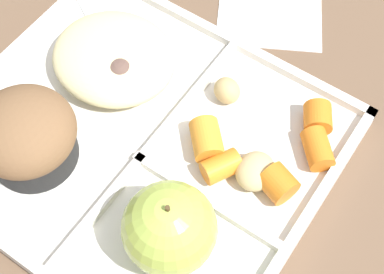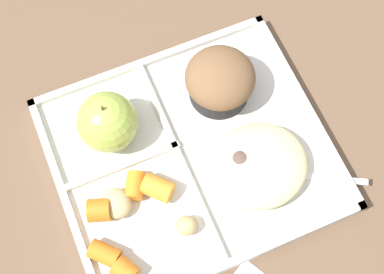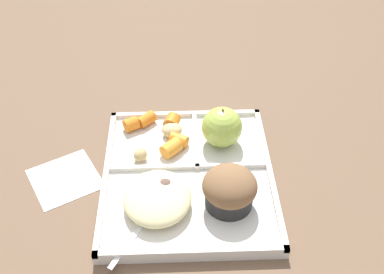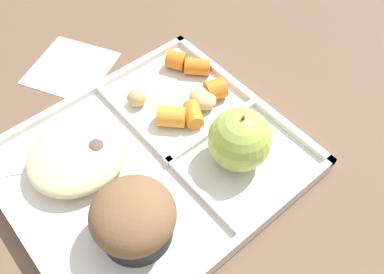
# 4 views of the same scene
# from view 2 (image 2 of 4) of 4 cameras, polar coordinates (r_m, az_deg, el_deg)

# --- Properties ---
(ground) EXTENTS (6.00, 6.00, 0.00)m
(ground) POSITION_cam_2_polar(r_m,az_deg,el_deg) (0.70, -0.14, -2.21)
(ground) COLOR brown
(lunch_tray) EXTENTS (0.33, 0.29, 0.02)m
(lunch_tray) POSITION_cam_2_polar(r_m,az_deg,el_deg) (0.70, -0.19, -1.98)
(lunch_tray) COLOR silver
(lunch_tray) RESTS_ON ground
(green_apple) EXTENTS (0.07, 0.07, 0.08)m
(green_apple) POSITION_cam_2_polar(r_m,az_deg,el_deg) (0.67, -8.71, 1.52)
(green_apple) COLOR #A8C14C
(green_apple) RESTS_ON lunch_tray
(bran_muffin) EXTENTS (0.09, 0.09, 0.07)m
(bran_muffin) POSITION_cam_2_polar(r_m,az_deg,el_deg) (0.69, 2.88, 5.81)
(bran_muffin) COLOR black
(bran_muffin) RESTS_ON lunch_tray
(carrot_slice_large) EXTENTS (0.04, 0.04, 0.03)m
(carrot_slice_large) POSITION_cam_2_polar(r_m,az_deg,el_deg) (0.66, -3.55, -5.25)
(carrot_slice_large) COLOR orange
(carrot_slice_large) RESTS_ON lunch_tray
(carrot_slice_tilted) EXTENTS (0.04, 0.04, 0.02)m
(carrot_slice_tilted) POSITION_cam_2_polar(r_m,az_deg,el_deg) (0.65, -9.00, -11.78)
(carrot_slice_tilted) COLOR orange
(carrot_slice_tilted) RESTS_ON lunch_tray
(carrot_slice_edge) EXTENTS (0.04, 0.04, 0.02)m
(carrot_slice_edge) POSITION_cam_2_polar(r_m,az_deg,el_deg) (0.67, -5.92, -5.01)
(carrot_slice_edge) COLOR orange
(carrot_slice_edge) RESTS_ON lunch_tray
(carrot_slice_center) EXTENTS (0.03, 0.03, 0.03)m
(carrot_slice_center) POSITION_cam_2_polar(r_m,az_deg,el_deg) (0.65, -6.90, -13.54)
(carrot_slice_center) COLOR orange
(carrot_slice_center) RESTS_ON lunch_tray
(carrot_slice_diagonal) EXTENTS (0.03, 0.03, 0.03)m
(carrot_slice_diagonal) POSITION_cam_2_polar(r_m,az_deg,el_deg) (0.66, -9.56, -7.44)
(carrot_slice_diagonal) COLOR orange
(carrot_slice_diagonal) RESTS_ON lunch_tray
(potato_chunk_browned) EXTENTS (0.03, 0.03, 0.02)m
(potato_chunk_browned) POSITION_cam_2_polar(r_m,az_deg,el_deg) (0.65, -0.55, -9.11)
(potato_chunk_browned) COLOR tan
(potato_chunk_browned) RESTS_ON lunch_tray
(potato_chunk_wedge) EXTENTS (0.04, 0.04, 0.02)m
(potato_chunk_wedge) POSITION_cam_2_polar(r_m,az_deg,el_deg) (0.66, -7.73, -6.78)
(potato_chunk_wedge) COLOR tan
(potato_chunk_wedge) RESTS_ON lunch_tray
(egg_noodle_pile) EXTENTS (0.12, 0.11, 0.04)m
(egg_noodle_pile) POSITION_cam_2_polar(r_m,az_deg,el_deg) (0.67, 6.85, -2.94)
(egg_noodle_pile) COLOR beige
(egg_noodle_pile) RESTS_ON lunch_tray
(meatball_front) EXTENTS (0.03, 0.03, 0.03)m
(meatball_front) POSITION_cam_2_polar(r_m,az_deg,el_deg) (0.67, 5.74, -3.52)
(meatball_front) COLOR brown
(meatball_front) RESTS_ON lunch_tray
(meatball_center) EXTENTS (0.04, 0.04, 0.04)m
(meatball_center) POSITION_cam_2_polar(r_m,az_deg,el_deg) (0.67, 5.00, -2.62)
(meatball_center) COLOR brown
(meatball_center) RESTS_ON lunch_tray
(meatball_side) EXTENTS (0.03, 0.03, 0.03)m
(meatball_side) POSITION_cam_2_polar(r_m,az_deg,el_deg) (0.68, 8.62, -2.50)
(meatball_side) COLOR brown
(meatball_side) RESTS_ON lunch_tray
(plastic_fork) EXTENTS (0.15, 0.09, 0.00)m
(plastic_fork) POSITION_cam_2_polar(r_m,az_deg,el_deg) (0.69, 9.93, -3.81)
(plastic_fork) COLOR white
(plastic_fork) RESTS_ON lunch_tray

